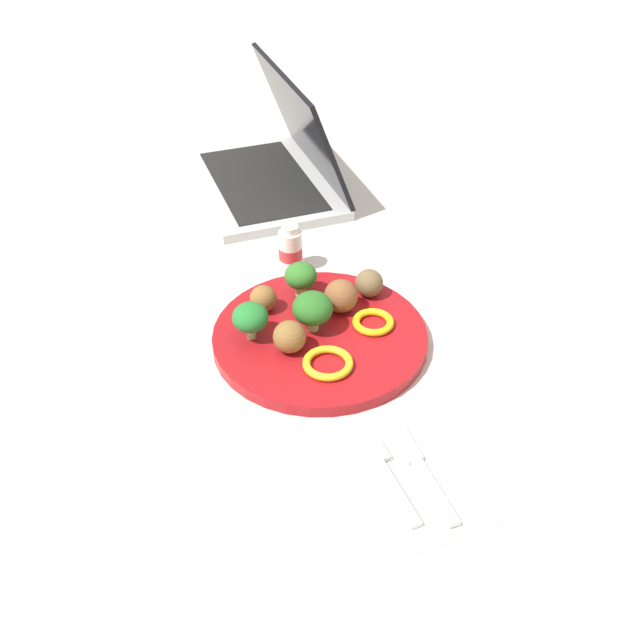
# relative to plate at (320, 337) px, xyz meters

# --- Properties ---
(ground_plane) EXTENTS (4.00, 4.00, 0.00)m
(ground_plane) POSITION_rel_plate_xyz_m (0.00, 0.00, -0.01)
(ground_plane) COLOR beige
(plate) EXTENTS (0.28, 0.28, 0.02)m
(plate) POSITION_rel_plate_xyz_m (0.00, 0.00, 0.00)
(plate) COLOR maroon
(plate) RESTS_ON ground_plane
(broccoli_floret_mid_right) EXTENTS (0.05, 0.05, 0.05)m
(broccoli_floret_mid_right) POSITION_rel_plate_xyz_m (0.02, 0.09, 0.04)
(broccoli_floret_mid_right) COLOR #A9C27C
(broccoli_floret_mid_right) RESTS_ON plate
(broccoli_floret_front_left) EXTENTS (0.04, 0.04, 0.05)m
(broccoli_floret_front_left) POSITION_rel_plate_xyz_m (0.09, 0.00, 0.04)
(broccoli_floret_front_left) COLOR #99CA6D
(broccoli_floret_front_left) RESTS_ON plate
(broccoli_floret_front_right) EXTENTS (0.05, 0.05, 0.05)m
(broccoli_floret_front_right) POSITION_rel_plate_xyz_m (0.01, 0.01, 0.04)
(broccoli_floret_front_right) COLOR #A1BD6D
(broccoli_floret_front_right) RESTS_ON plate
(meatball_mid_left) EXTENTS (0.04, 0.04, 0.04)m
(meatball_mid_left) POSITION_rel_plate_xyz_m (-0.02, 0.05, 0.03)
(meatball_mid_left) COLOR brown
(meatball_mid_left) RESTS_ON plate
(meatball_front_left) EXTENTS (0.05, 0.05, 0.05)m
(meatball_front_left) POSITION_rel_plate_xyz_m (0.04, -0.04, 0.03)
(meatball_front_left) COLOR brown
(meatball_front_left) RESTS_ON plate
(meatball_center) EXTENTS (0.04, 0.04, 0.04)m
(meatball_center) POSITION_rel_plate_xyz_m (0.07, 0.06, 0.03)
(meatball_center) COLOR brown
(meatball_center) RESTS_ON plate
(meatball_far_rim) EXTENTS (0.04, 0.04, 0.04)m
(meatball_far_rim) POSITION_rel_plate_xyz_m (0.06, -0.09, 0.03)
(meatball_far_rim) COLOR brown
(meatball_far_rim) RESTS_ON plate
(pepper_ring_back_right) EXTENTS (0.08, 0.08, 0.01)m
(pepper_ring_back_right) POSITION_rel_plate_xyz_m (-0.07, 0.01, 0.01)
(pepper_ring_back_right) COLOR yellow
(pepper_ring_back_right) RESTS_ON plate
(pepper_ring_near_rim) EXTENTS (0.08, 0.08, 0.01)m
(pepper_ring_near_rim) POSITION_rel_plate_xyz_m (-0.01, -0.07, 0.01)
(pepper_ring_near_rim) COLOR yellow
(pepper_ring_near_rim) RESTS_ON plate
(napkin) EXTENTS (0.18, 0.13, 0.01)m
(napkin) POSITION_rel_plate_xyz_m (-0.25, -0.02, -0.01)
(napkin) COLOR white
(napkin) RESTS_ON ground_plane
(fork) EXTENTS (0.12, 0.03, 0.01)m
(fork) POSITION_rel_plate_xyz_m (-0.25, -0.00, -0.00)
(fork) COLOR silver
(fork) RESTS_ON napkin
(knife) EXTENTS (0.15, 0.02, 0.01)m
(knife) POSITION_rel_plate_xyz_m (-0.24, -0.04, -0.00)
(knife) COLOR silver
(knife) RESTS_ON napkin
(yogurt_bottle) EXTENTS (0.04, 0.04, 0.07)m
(yogurt_bottle) POSITION_rel_plate_xyz_m (0.18, -0.01, 0.02)
(yogurt_bottle) COLOR white
(yogurt_bottle) RESTS_ON ground_plane
(laptop) EXTENTS (0.33, 0.24, 0.20)m
(laptop) POSITION_rel_plate_xyz_m (0.44, -0.05, 0.03)
(laptop) COLOR #BEBEBE
(laptop) RESTS_ON ground_plane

